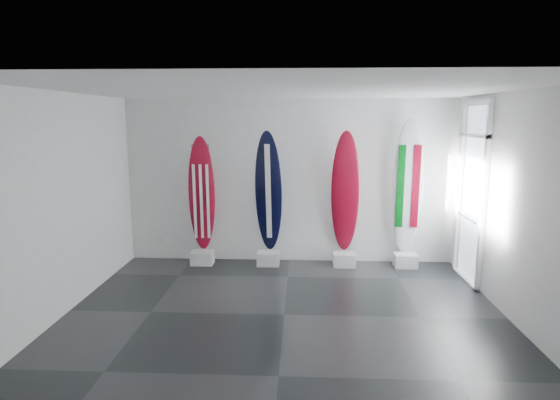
{
  "coord_description": "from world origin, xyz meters",
  "views": [
    {
      "loc": [
        0.22,
        -5.98,
        2.64
      ],
      "look_at": [
        -0.12,
        1.4,
        1.35
      ],
      "focal_mm": 29.82,
      "sensor_mm": 36.0,
      "label": 1
    }
  ],
  "objects_px": {
    "surfboard_navy": "(268,192)",
    "surfboard_italy": "(408,187)",
    "surfboard_swiss": "(345,192)",
    "surfboard_usa": "(202,194)"
  },
  "relations": [
    {
      "from": "surfboard_usa",
      "to": "surfboard_navy",
      "type": "bearing_deg",
      "value": -5.84
    },
    {
      "from": "surfboard_usa",
      "to": "surfboard_swiss",
      "type": "xyz_separation_m",
      "value": [
        2.6,
        0.0,
        0.05
      ]
    },
    {
      "from": "surfboard_swiss",
      "to": "surfboard_italy",
      "type": "height_order",
      "value": "surfboard_italy"
    },
    {
      "from": "surfboard_navy",
      "to": "surfboard_italy",
      "type": "distance_m",
      "value": 2.48
    },
    {
      "from": "surfboard_swiss",
      "to": "surfboard_italy",
      "type": "xyz_separation_m",
      "value": [
        1.1,
        0.0,
        0.11
      ]
    },
    {
      "from": "surfboard_usa",
      "to": "surfboard_italy",
      "type": "relative_size",
      "value": 0.87
    },
    {
      "from": "surfboard_italy",
      "to": "surfboard_usa",
      "type": "bearing_deg",
      "value": -176.32
    },
    {
      "from": "surfboard_italy",
      "to": "surfboard_swiss",
      "type": "bearing_deg",
      "value": -176.32
    },
    {
      "from": "surfboard_swiss",
      "to": "surfboard_italy",
      "type": "bearing_deg",
      "value": 5.87
    },
    {
      "from": "surfboard_navy",
      "to": "surfboard_italy",
      "type": "xyz_separation_m",
      "value": [
        2.48,
        0.0,
        0.11
      ]
    }
  ]
}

